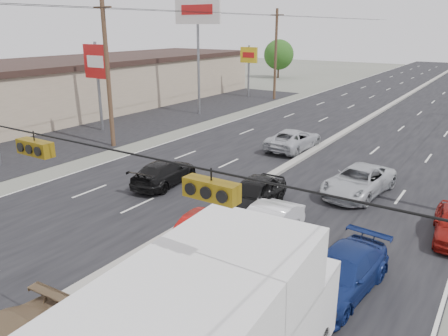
{
  "coord_description": "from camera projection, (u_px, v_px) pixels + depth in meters",
  "views": [
    {
      "loc": [
        10.56,
        -5.78,
        8.15
      ],
      "look_at": [
        0.55,
        9.47,
        2.2
      ],
      "focal_mm": 35.0,
      "sensor_mm": 36.0,
      "label": 1
    }
  ],
  "objects": [
    {
      "name": "utility_pole_left_b",
      "position": [
        108.0,
        73.0,
        29.49
      ],
      "size": [
        1.6,
        0.3,
        10.0
      ],
      "color": "#422D1E",
      "rests_on": "ground"
    },
    {
      "name": "tree_left_far",
      "position": [
        279.0,
        55.0,
        70.64
      ],
      "size": [
        4.8,
        4.8,
        6.12
      ],
      "color": "#382619",
      "rests_on": "ground"
    },
    {
      "name": "center_median",
      "position": [
        353.0,
        127.0,
        36.44
      ],
      "size": [
        0.5,
        160.0,
        0.2
      ],
      "primitive_type": "cube",
      "color": "gray",
      "rests_on": "ground"
    },
    {
      "name": "pole_sign_mid",
      "position": [
        97.0,
        67.0,
        34.22
      ],
      "size": [
        2.6,
        0.25,
        7.0
      ],
      "color": "slate",
      "rests_on": "ground"
    },
    {
      "name": "queue_car_d",
      "position": [
        341.0,
        273.0,
        13.84
      ],
      "size": [
        2.38,
        4.82,
        1.35
      ],
      "primitive_type": "imported",
      "rotation": [
        0.0,
        0.0,
        -0.11
      ],
      "color": "navy",
      "rests_on": "ground"
    },
    {
      "name": "queue_car_c",
      "position": [
        358.0,
        181.0,
        21.95
      ],
      "size": [
        2.93,
        5.28,
        1.4
      ],
      "primitive_type": "imported",
      "rotation": [
        0.0,
        0.0,
        -0.13
      ],
      "color": "#B2B6BA",
      "rests_on": "ground"
    },
    {
      "name": "pole_sign_far",
      "position": [
        249.0,
        59.0,
        51.4
      ],
      "size": [
        2.2,
        0.25,
        6.0
      ],
      "color": "slate",
      "rests_on": "ground"
    },
    {
      "name": "oncoming_near",
      "position": [
        164.0,
        173.0,
        23.35
      ],
      "size": [
        2.4,
        4.7,
        1.31
      ],
      "primitive_type": "imported",
      "rotation": [
        0.0,
        0.0,
        3.27
      ],
      "color": "black",
      "rests_on": "ground"
    },
    {
      "name": "red_sedan",
      "position": [
        201.0,
        241.0,
        15.72
      ],
      "size": [
        2.24,
        4.88,
        1.55
      ],
      "primitive_type": "imported",
      "rotation": [
        0.0,
        0.0,
        0.13
      ],
      "color": "#A90C0A",
      "rests_on": "ground"
    },
    {
      "name": "strip_mall",
      "position": [
        93.0,
        85.0,
        45.35
      ],
      "size": [
        12.0,
        42.0,
        4.6
      ],
      "primitive_type": "cube",
      "color": "tan",
      "rests_on": "ground"
    },
    {
      "name": "oncoming_far",
      "position": [
        294.0,
        140.0,
        29.95
      ],
      "size": [
        2.51,
        5.18,
        1.42
      ],
      "primitive_type": "imported",
      "rotation": [
        0.0,
        0.0,
        3.11
      ],
      "color": "#AAACB2",
      "rests_on": "ground"
    },
    {
      "name": "traffic_signals",
      "position": [
        32.0,
        145.0,
        10.19
      ],
      "size": [
        25.0,
        0.3,
        0.54
      ],
      "color": "black",
      "rests_on": "ground"
    },
    {
      "name": "pole_sign_billboard",
      "position": [
        198.0,
        18.0,
        39.69
      ],
      "size": [
        5.0,
        0.25,
        11.0
      ],
      "color": "slate",
      "rests_on": "ground"
    },
    {
      "name": "queue_car_b",
      "position": [
        266.0,
        228.0,
        16.85
      ],
      "size": [
        1.67,
        4.46,
        1.45
      ],
      "primitive_type": "imported",
      "rotation": [
        0.0,
        0.0,
        0.03
      ],
      "color": "silver",
      "rests_on": "ground"
    },
    {
      "name": "road_surface",
      "position": [
        353.0,
        128.0,
        36.47
      ],
      "size": [
        20.0,
        160.0,
        0.02
      ],
      "primitive_type": "cube",
      "color": "black",
      "rests_on": "ground"
    },
    {
      "name": "ground",
      "position": [
        29.0,
        322.0,
        12.63
      ],
      "size": [
        200.0,
        200.0,
        0.0
      ],
      "primitive_type": "plane",
      "color": "#606356",
      "rests_on": "ground"
    },
    {
      "name": "queue_car_a",
      "position": [
        253.0,
        194.0,
        20.12
      ],
      "size": [
        1.96,
        4.49,
        1.51
      ],
      "primitive_type": "imported",
      "rotation": [
        0.0,
        0.0,
        0.04
      ],
      "color": "black",
      "rests_on": "ground"
    },
    {
      "name": "utility_pole_left_c",
      "position": [
        276.0,
        54.0,
        49.35
      ],
      "size": [
        1.6,
        0.3,
        10.0
      ],
      "color": "#422D1E",
      "rests_on": "ground"
    },
    {
      "name": "parking_lot",
      "position": [
        159.0,
        116.0,
        41.37
      ],
      "size": [
        10.0,
        42.0,
        0.02
      ],
      "primitive_type": "cube",
      "color": "black",
      "rests_on": "ground"
    }
  ]
}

